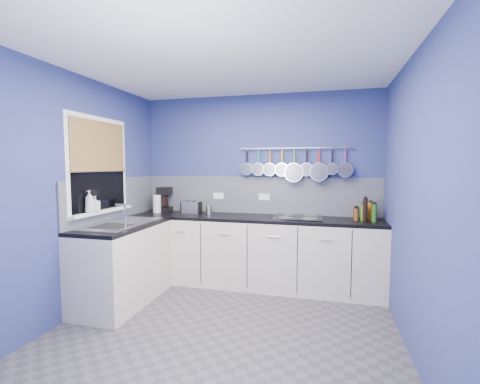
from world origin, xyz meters
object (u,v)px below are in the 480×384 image
at_px(soap_bottle_b, 95,204).
at_px(coffee_maker, 164,199).
at_px(hob, 298,217).
at_px(soap_bottle_a, 90,202).
at_px(canister, 209,209).
at_px(toaster, 191,207).
at_px(paper_towel, 157,204).

relative_size(soap_bottle_b, coffee_maker, 0.50).
bearing_deg(soap_bottle_b, hob, 27.55).
bearing_deg(soap_bottle_a, canister, 53.69).
bearing_deg(toaster, coffee_maker, 174.72).
height_order(soap_bottle_b, hob, soap_bottle_b).
bearing_deg(toaster, canister, 1.67).
distance_m(soap_bottle_a, canister, 1.54).
relative_size(soap_bottle_b, paper_towel, 0.71).
relative_size(soap_bottle_a, soap_bottle_b, 1.39).
relative_size(paper_towel, hob, 0.41).
bearing_deg(soap_bottle_a, coffee_maker, 80.57).
xyz_separation_m(soap_bottle_a, canister, (0.90, 1.23, -0.21)).
xyz_separation_m(soap_bottle_a, hob, (2.11, 1.19, -0.26)).
distance_m(soap_bottle_a, toaster, 1.40).
bearing_deg(coffee_maker, toaster, -14.28).
bearing_deg(soap_bottle_b, paper_towel, 81.13).
distance_m(coffee_maker, canister, 0.70).
distance_m(soap_bottle_b, paper_towel, 1.08).
relative_size(soap_bottle_a, paper_towel, 0.98).
height_order(soap_bottle_b, paper_towel, soap_bottle_b).
relative_size(soap_bottle_a, canister, 1.98).
height_order(soap_bottle_a, hob, soap_bottle_a).
bearing_deg(soap_bottle_a, paper_towel, 81.81).
bearing_deg(coffee_maker, canister, -11.72).
height_order(soap_bottle_a, soap_bottle_b, soap_bottle_a).
bearing_deg(coffee_maker, paper_towel, -119.22).
xyz_separation_m(soap_bottle_b, paper_towel, (0.16, 1.06, -0.11)).
bearing_deg(paper_towel, coffee_maker, 69.34).
xyz_separation_m(soap_bottle_b, coffee_maker, (0.21, 1.18, -0.06)).
xyz_separation_m(coffee_maker, canister, (0.69, -0.04, -0.11)).
distance_m(paper_towel, coffee_maker, 0.14).
relative_size(soap_bottle_a, hob, 0.40).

